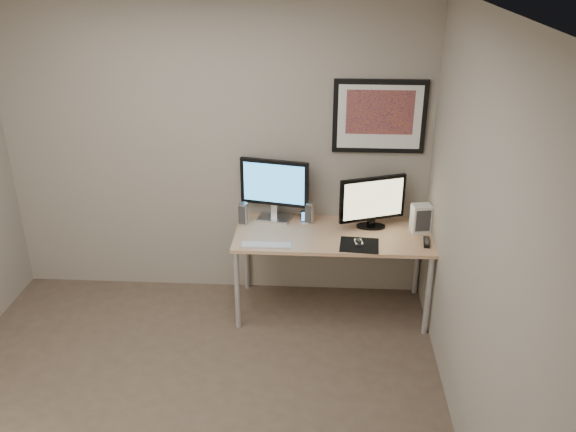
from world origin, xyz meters
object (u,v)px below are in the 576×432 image
fan_unit (421,218)px  speaker_right (310,212)px  desk (333,240)px  phone_dock (304,217)px  monitor_large (274,187)px  speaker_left (243,214)px  keyboard (266,245)px  framed_art (380,117)px  monitor_tv (372,201)px

fan_unit → speaker_right: bearing=162.2°
desk → phone_dock: size_ratio=13.38×
fan_unit → monitor_large: bearing=161.5°
speaker_left → desk: bearing=1.0°
keyboard → framed_art: bearing=33.2°
monitor_tv → fan_unit: monitor_tv is taller
keyboard → fan_unit: bearing=14.7°
monitor_tv → fan_unit: (0.40, -0.04, -0.12)m
speaker_right → keyboard: 0.56m
monitor_large → monitor_tv: (0.81, -0.12, -0.06)m
desk → keyboard: (-0.53, -0.26, 0.07)m
phone_dock → fan_unit: fan_unit is taller
speaker_left → keyboard: size_ratio=0.48×
framed_art → monitor_tv: size_ratio=1.38×
monitor_large → fan_unit: 1.23m
framed_art → phone_dock: size_ratio=6.27×
monitor_large → speaker_right: bearing=1.8°
desk → framed_art: (0.35, 0.33, 0.96)m
desk → keyboard: bearing=-154.1°
framed_art → phone_dock: bearing=-165.0°
monitor_large → monitor_tv: bearing=3.3°
monitor_tv → phone_dock: monitor_tv is taller
framed_art → speaker_right: 0.98m
desk → monitor_tv: (0.32, 0.13, 0.30)m
monitor_large → phone_dock: 0.35m
monitor_tv → speaker_left: 1.08m
desk → monitor_tv: monitor_tv is taller
monitor_tv → monitor_large: bearing=151.2°
speaker_right → framed_art: bearing=37.7°
phone_dock → speaker_right: bearing=2.9°
speaker_left → speaker_right: 0.56m
monitor_tv → fan_unit: 0.42m
monitor_large → speaker_right: 0.37m
desk → monitor_large: bearing=153.8°
phone_dock → fan_unit: (0.96, -0.09, 0.06)m
phone_dock → keyboard: size_ratio=0.30×
monitor_large → phone_dock: bearing=-4.3°
desk → speaker_left: 0.78m
monitor_tv → speaker_right: (-0.51, 0.07, -0.14)m
framed_art → speaker_right: bearing=-165.6°
speaker_left → monitor_large: bearing=34.3°
framed_art → monitor_tv: framed_art is taller
monitor_large → speaker_left: size_ratio=3.09×
speaker_right → fan_unit: bearing=16.6°
speaker_left → phone_dock: (0.51, 0.04, -0.03)m
monitor_large → framed_art: bearing=17.5°
framed_art → desk: bearing=-136.5°
monitor_large → monitor_tv: 0.82m
desk → speaker_right: (-0.19, 0.19, 0.16)m
monitor_large → fan_unit: bearing=4.1°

